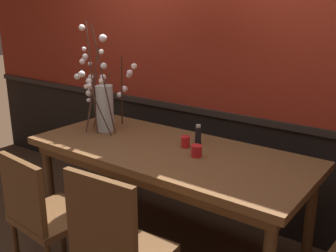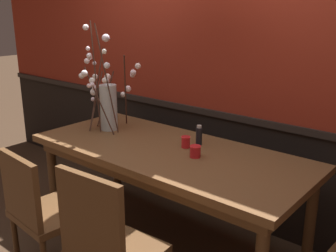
{
  "view_description": "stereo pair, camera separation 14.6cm",
  "coord_description": "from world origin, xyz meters",
  "px_view_note": "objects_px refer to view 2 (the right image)",
  "views": [
    {
      "loc": [
        1.53,
        -2.06,
        1.69
      ],
      "look_at": [
        0.0,
        0.0,
        0.92
      ],
      "focal_mm": 42.3,
      "sensor_mm": 36.0,
      "label": 1
    },
    {
      "loc": [
        1.65,
        -1.97,
        1.69
      ],
      "look_at": [
        0.0,
        0.0,
        0.92
      ],
      "focal_mm": 42.3,
      "sensor_mm": 36.0,
      "label": 2
    }
  ],
  "objects_px": {
    "chair_near_side_left": "(41,210)",
    "vase_with_blossoms": "(107,101)",
    "dining_table": "(168,160)",
    "chair_far_side_right": "(264,156)",
    "condiment_bottle": "(199,135)",
    "candle_holder_nearer_edge": "(186,142)",
    "chair_near_side_right": "(107,245)",
    "chair_far_side_left": "(203,140)",
    "candle_holder_nearer_center": "(195,151)"
  },
  "relations": [
    {
      "from": "chair_near_side_left",
      "to": "chair_far_side_right",
      "type": "xyz_separation_m",
      "value": [
        0.62,
        1.69,
        0.01
      ]
    },
    {
      "from": "chair_near_side_right",
      "to": "condiment_bottle",
      "type": "height_order",
      "value": "chair_near_side_right"
    },
    {
      "from": "chair_near_side_left",
      "to": "dining_table",
      "type": "bearing_deg",
      "value": 68.56
    },
    {
      "from": "condiment_bottle",
      "to": "dining_table",
      "type": "bearing_deg",
      "value": -119.17
    },
    {
      "from": "dining_table",
      "to": "candle_holder_nearer_edge",
      "type": "height_order",
      "value": "candle_holder_nearer_edge"
    },
    {
      "from": "dining_table",
      "to": "chair_near_side_right",
      "type": "bearing_deg",
      "value": -70.77
    },
    {
      "from": "chair_near_side_left",
      "to": "candle_holder_nearer_center",
      "type": "distance_m",
      "value": 1.02
    },
    {
      "from": "dining_table",
      "to": "candle_holder_nearer_edge",
      "type": "distance_m",
      "value": 0.18
    },
    {
      "from": "candle_holder_nearer_edge",
      "to": "chair_far_side_right",
      "type": "bearing_deg",
      "value": 74.04
    },
    {
      "from": "chair_far_side_left",
      "to": "vase_with_blossoms",
      "type": "bearing_deg",
      "value": -113.18
    },
    {
      "from": "chair_near_side_left",
      "to": "condiment_bottle",
      "type": "distance_m",
      "value": 1.16
    },
    {
      "from": "chair_far_side_left",
      "to": "vase_with_blossoms",
      "type": "height_order",
      "value": "vase_with_blossoms"
    },
    {
      "from": "chair_far_side_right",
      "to": "chair_near_side_right",
      "type": "xyz_separation_m",
      "value": [
        -0.01,
        -1.7,
        0.02
      ]
    },
    {
      "from": "chair_near_side_left",
      "to": "candle_holder_nearer_edge",
      "type": "relative_size",
      "value": 10.92
    },
    {
      "from": "dining_table",
      "to": "chair_near_side_right",
      "type": "height_order",
      "value": "chair_near_side_right"
    },
    {
      "from": "chair_far_side_right",
      "to": "condiment_bottle",
      "type": "relative_size",
      "value": 6.5
    },
    {
      "from": "vase_with_blossoms",
      "to": "condiment_bottle",
      "type": "xyz_separation_m",
      "value": [
        0.77,
        0.16,
        -0.17
      ]
    },
    {
      "from": "dining_table",
      "to": "candle_holder_nearer_center",
      "type": "xyz_separation_m",
      "value": [
        0.24,
        -0.01,
        0.12
      ]
    },
    {
      "from": "dining_table",
      "to": "vase_with_blossoms",
      "type": "height_order",
      "value": "vase_with_blossoms"
    },
    {
      "from": "chair_far_side_right",
      "to": "candle_holder_nearer_edge",
      "type": "distance_m",
      "value": 0.85
    },
    {
      "from": "chair_far_side_left",
      "to": "chair_near_side_right",
      "type": "relative_size",
      "value": 0.97
    },
    {
      "from": "chair_far_side_right",
      "to": "candle_holder_nearer_center",
      "type": "height_order",
      "value": "chair_far_side_right"
    },
    {
      "from": "candle_holder_nearer_edge",
      "to": "condiment_bottle",
      "type": "relative_size",
      "value": 0.57
    },
    {
      "from": "chair_near_side_left",
      "to": "vase_with_blossoms",
      "type": "relative_size",
      "value": 1.05
    },
    {
      "from": "dining_table",
      "to": "chair_far_side_right",
      "type": "distance_m",
      "value": 0.94
    },
    {
      "from": "candle_holder_nearer_center",
      "to": "condiment_bottle",
      "type": "height_order",
      "value": "condiment_bottle"
    },
    {
      "from": "chair_far_side_left",
      "to": "chair_far_side_right",
      "type": "bearing_deg",
      "value": 1.03
    },
    {
      "from": "chair_far_side_right",
      "to": "chair_near_side_right",
      "type": "height_order",
      "value": "chair_near_side_right"
    },
    {
      "from": "vase_with_blossoms",
      "to": "condiment_bottle",
      "type": "bearing_deg",
      "value": 11.95
    },
    {
      "from": "candle_holder_nearer_center",
      "to": "condiment_bottle",
      "type": "distance_m",
      "value": 0.25
    },
    {
      "from": "chair_far_side_right",
      "to": "candle_holder_nearer_center",
      "type": "distance_m",
      "value": 0.93
    },
    {
      "from": "candle_holder_nearer_center",
      "to": "candle_holder_nearer_edge",
      "type": "relative_size",
      "value": 0.97
    },
    {
      "from": "chair_far_side_left",
      "to": "vase_with_blossoms",
      "type": "relative_size",
      "value": 1.09
    },
    {
      "from": "chair_near_side_right",
      "to": "vase_with_blossoms",
      "type": "relative_size",
      "value": 1.13
    },
    {
      "from": "vase_with_blossoms",
      "to": "candle_holder_nearer_center",
      "type": "relative_size",
      "value": 10.7
    },
    {
      "from": "chair_far_side_right",
      "to": "chair_near_side_right",
      "type": "distance_m",
      "value": 1.7
    },
    {
      "from": "chair_near_side_right",
      "to": "condiment_bottle",
      "type": "bearing_deg",
      "value": 99.62
    },
    {
      "from": "vase_with_blossoms",
      "to": "candle_holder_nearer_edge",
      "type": "relative_size",
      "value": 10.37
    },
    {
      "from": "vase_with_blossoms",
      "to": "candle_holder_nearer_center",
      "type": "height_order",
      "value": "vase_with_blossoms"
    },
    {
      "from": "chair_far_side_left",
      "to": "condiment_bottle",
      "type": "bearing_deg",
      "value": -57.47
    },
    {
      "from": "dining_table",
      "to": "condiment_bottle",
      "type": "xyz_separation_m",
      "value": [
        0.11,
        0.21,
        0.15
      ]
    },
    {
      "from": "dining_table",
      "to": "candle_holder_nearer_center",
      "type": "height_order",
      "value": "candle_holder_nearer_center"
    },
    {
      "from": "vase_with_blossoms",
      "to": "candle_holder_nearer_center",
      "type": "xyz_separation_m",
      "value": [
        0.89,
        -0.05,
        -0.2
      ]
    },
    {
      "from": "chair_near_side_right",
      "to": "candle_holder_nearer_edge",
      "type": "relative_size",
      "value": 11.73
    },
    {
      "from": "chair_far_side_right",
      "to": "candle_holder_nearer_edge",
      "type": "bearing_deg",
      "value": -105.96
    },
    {
      "from": "chair_far_side_right",
      "to": "candle_holder_nearer_center",
      "type": "xyz_separation_m",
      "value": [
        -0.06,
        -0.88,
        0.28
      ]
    },
    {
      "from": "dining_table",
      "to": "chair_far_side_right",
      "type": "xyz_separation_m",
      "value": [
        0.3,
        0.87,
        -0.15
      ]
    },
    {
      "from": "chair_far_side_left",
      "to": "candle_holder_nearer_edge",
      "type": "xyz_separation_m",
      "value": [
        0.38,
        -0.76,
        0.27
      ]
    },
    {
      "from": "candle_holder_nearer_edge",
      "to": "chair_near_side_left",
      "type": "bearing_deg",
      "value": -113.66
    },
    {
      "from": "chair_far_side_right",
      "to": "candle_holder_nearer_edge",
      "type": "xyz_separation_m",
      "value": [
        -0.22,
        -0.78,
        0.28
      ]
    }
  ]
}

